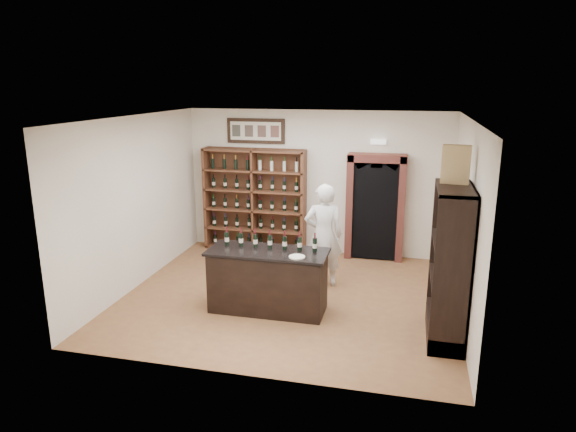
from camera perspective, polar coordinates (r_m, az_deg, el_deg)
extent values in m
plane|color=#8C5F38|center=(8.86, 0.10, -8.90)|extent=(5.50, 5.50, 0.00)
plane|color=white|center=(8.14, 0.11, 10.83)|extent=(5.50, 5.50, 0.00)
cube|color=silver|center=(10.77, 3.18, 3.71)|extent=(5.50, 0.04, 3.00)
cube|color=silver|center=(9.38, -16.47, 1.48)|extent=(0.04, 5.00, 3.00)
cube|color=silver|center=(8.21, 19.12, -0.58)|extent=(0.04, 5.00, 3.00)
cube|color=brown|center=(11.12, -3.48, 1.95)|extent=(2.20, 0.02, 2.20)
cube|color=brown|center=(11.31, -8.95, 2.02)|extent=(0.06, 0.38, 2.20)
cube|color=brown|center=(10.69, 1.74, 1.46)|extent=(0.06, 0.38, 2.20)
cube|color=brown|center=(10.95, -3.75, 1.75)|extent=(0.04, 0.38, 2.20)
cube|color=brown|center=(11.24, -3.66, -3.52)|extent=(2.18, 0.38, 0.04)
cube|color=brown|center=(11.11, -3.70, -1.44)|extent=(2.18, 0.38, 0.04)
cube|color=brown|center=(11.00, -3.74, 0.68)|extent=(2.18, 0.38, 0.03)
cube|color=brown|center=(10.91, -3.77, 2.84)|extent=(2.18, 0.38, 0.04)
cube|color=brown|center=(10.83, -3.81, 5.03)|extent=(2.18, 0.38, 0.04)
cube|color=brown|center=(10.77, -3.85, 7.26)|extent=(2.18, 0.38, 0.04)
cube|color=black|center=(10.89, -3.60, 9.41)|extent=(1.25, 0.04, 0.52)
cube|color=black|center=(10.56, 9.67, 0.83)|extent=(0.97, 0.29, 2.05)
cube|color=#A0493D|center=(10.58, 6.89, 1.07)|extent=(0.14, 0.35, 2.15)
cube|color=#A0493D|center=(10.52, 12.47, 0.74)|extent=(0.14, 0.35, 2.15)
cube|color=#A0493D|center=(10.34, 9.91, 6.37)|extent=(1.15, 0.35, 0.16)
cube|color=white|center=(10.41, 10.03, 8.14)|extent=(0.30, 0.10, 0.10)
cube|color=black|center=(8.19, -2.25, -7.38)|extent=(1.80, 0.70, 0.94)
cube|color=black|center=(8.02, -2.28, -4.00)|extent=(1.88, 0.78, 0.04)
cylinder|color=black|center=(8.32, -6.82, -2.49)|extent=(0.07, 0.07, 0.21)
cylinder|color=beige|center=(8.32, -6.81, -2.59)|extent=(0.07, 0.07, 0.07)
cylinder|color=maroon|center=(8.28, -6.85, -1.50)|extent=(0.03, 0.03, 0.09)
cylinder|color=black|center=(8.24, -5.25, -2.61)|extent=(0.07, 0.07, 0.21)
cylinder|color=beige|center=(8.25, -5.24, -2.71)|extent=(0.07, 0.07, 0.07)
cylinder|color=maroon|center=(8.20, -5.27, -1.61)|extent=(0.03, 0.03, 0.09)
cylinder|color=black|center=(8.17, -3.65, -2.74)|extent=(0.07, 0.07, 0.21)
cylinder|color=beige|center=(8.17, -3.65, -2.84)|extent=(0.07, 0.07, 0.07)
cylinder|color=maroon|center=(8.13, -3.67, -1.73)|extent=(0.03, 0.03, 0.09)
cylinder|color=black|center=(8.11, -2.02, -2.86)|extent=(0.07, 0.07, 0.21)
cylinder|color=beige|center=(8.11, -2.02, -2.96)|extent=(0.07, 0.07, 0.07)
cylinder|color=maroon|center=(8.06, -2.03, -1.84)|extent=(0.03, 0.03, 0.09)
cylinder|color=black|center=(8.05, -0.37, -2.98)|extent=(0.07, 0.07, 0.21)
cylinder|color=beige|center=(8.05, -0.37, -3.08)|extent=(0.07, 0.07, 0.07)
cylinder|color=maroon|center=(8.00, -0.38, -1.96)|extent=(0.03, 0.03, 0.09)
cylinder|color=black|center=(8.00, 1.30, -3.10)|extent=(0.07, 0.07, 0.21)
cylinder|color=beige|center=(8.00, 1.30, -3.20)|extent=(0.07, 0.07, 0.07)
cylinder|color=maroon|center=(7.95, 1.30, -2.07)|extent=(0.03, 0.03, 0.09)
cylinder|color=black|center=(7.95, 2.99, -3.22)|extent=(0.07, 0.07, 0.21)
cylinder|color=beige|center=(7.96, 2.99, -3.32)|extent=(0.07, 0.07, 0.07)
cylinder|color=maroon|center=(7.91, 3.01, -2.19)|extent=(0.03, 0.03, 0.09)
cube|color=black|center=(7.47, 19.25, -5.30)|extent=(0.02, 1.20, 2.20)
cube|color=black|center=(6.90, 17.78, -6.82)|extent=(0.48, 0.04, 2.20)
cube|color=black|center=(7.99, 17.23, -3.83)|extent=(0.48, 0.04, 2.20)
cube|color=black|center=(7.16, 18.15, 2.95)|extent=(0.48, 1.20, 0.04)
cube|color=black|center=(7.82, 16.93, -11.98)|extent=(0.48, 1.20, 0.24)
cube|color=black|center=(7.73, 17.05, -10.46)|extent=(0.48, 1.16, 0.03)
cube|color=black|center=(7.51, 17.37, -6.65)|extent=(0.48, 1.16, 0.03)
cube|color=black|center=(7.34, 17.69, -2.64)|extent=(0.48, 1.16, 0.03)
imported|color=silver|center=(9.05, 3.97, -2.17)|extent=(0.76, 0.59, 1.86)
cylinder|color=beige|center=(7.69, 1.00, -4.57)|extent=(0.25, 0.25, 0.02)
cube|color=tan|center=(7.35, 18.16, 5.47)|extent=(0.39, 0.21, 0.53)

